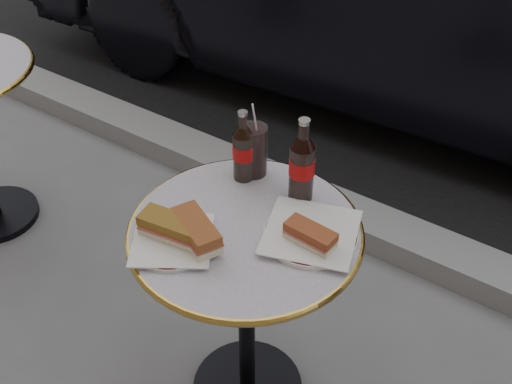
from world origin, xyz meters
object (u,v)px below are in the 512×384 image
Objects in this scene: plate_left at (173,242)px; plate_right at (311,234)px; cola_bottle_right at (302,160)px; cola_glass at (254,150)px; cola_bottle_left at (243,146)px; bistro_table at (247,319)px.

plate_right reaches higher than plate_left.
cola_bottle_right is 1.61× the size of cola_glass.
cola_bottle_left is 1.40× the size of cola_glass.
cola_bottle_right is (0.17, 0.34, 0.12)m from plate_left.
plate_right is 0.31m from cola_glass.
cola_bottle_left is at bearing 159.46° from plate_right.
cola_bottle_left is 0.87× the size of cola_bottle_right.
plate_right is (0.16, 0.07, 0.37)m from bistro_table.
cola_glass is at bearing 70.33° from cola_bottle_left.
cola_bottle_right is at bearing -6.71° from cola_glass.
plate_left is at bearing -88.80° from cola_bottle_left.
cola_bottle_left reaches higher than plate_left.
bistro_table is at bearing -156.51° from plate_right.
plate_right is at bearing -49.33° from cola_bottle_right.
bistro_table is 3.50× the size of plate_left.
plate_right is (0.28, 0.22, 0.00)m from plate_left.
bistro_table is at bearing 51.54° from plate_left.
cola_bottle_right is at bearing 63.04° from plate_left.
bistro_table is at bearing -105.71° from cola_bottle_right.
bistro_table is 0.52m from cola_bottle_left.
cola_glass is at bearing 152.60° from plate_right.
cola_glass is at bearing 173.29° from cola_bottle_right.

